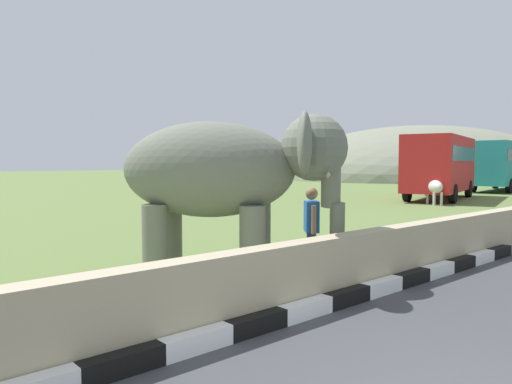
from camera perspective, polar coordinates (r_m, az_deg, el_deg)
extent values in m
cube|color=black|center=(5.33, -15.42, -18.85)|extent=(0.90, 0.20, 0.24)
cube|color=white|center=(5.75, -6.98, -17.03)|extent=(0.90, 0.20, 0.24)
cube|color=black|center=(6.28, 0.05, -15.21)|extent=(0.90, 0.20, 0.24)
cube|color=white|center=(6.88, 5.82, -13.53)|extent=(0.90, 0.20, 0.24)
cube|color=black|center=(7.54, 10.56, -12.03)|extent=(0.90, 0.20, 0.24)
cube|color=white|center=(8.25, 14.47, -10.72)|extent=(0.90, 0.20, 0.24)
cube|color=black|center=(8.99, 17.73, -9.58)|extent=(0.90, 0.20, 0.24)
cube|color=white|center=(9.76, 20.46, -8.60)|extent=(0.90, 0.20, 0.24)
cube|color=black|center=(10.54, 22.78, -7.74)|extent=(0.90, 0.20, 0.24)
cube|color=white|center=(11.35, 24.76, -7.00)|extent=(0.90, 0.20, 0.24)
cube|color=black|center=(12.17, 26.48, -6.35)|extent=(0.90, 0.20, 0.24)
cube|color=tan|center=(7.71, 9.28, -8.76)|extent=(28.00, 0.36, 1.00)
cylinder|color=slate|center=(9.14, 0.33, -5.47)|extent=(0.44, 0.44, 1.40)
cylinder|color=slate|center=(8.26, -0.42, -6.45)|extent=(0.44, 0.44, 1.40)
cylinder|color=slate|center=(9.49, -9.95, -5.19)|extent=(0.44, 0.44, 1.40)
cylinder|color=slate|center=(8.64, -11.73, -6.07)|extent=(0.44, 0.44, 1.40)
ellipsoid|color=slate|center=(8.72, -5.58, 2.64)|extent=(3.25, 3.39, 1.70)
sphere|color=slate|center=(8.51, 6.83, 5.18)|extent=(1.16, 1.16, 1.16)
ellipsoid|color=#D84C8C|center=(8.52, 8.80, 6.17)|extent=(0.72, 0.69, 0.44)
ellipsoid|color=slate|center=(9.29, 5.97, 5.36)|extent=(0.84, 0.77, 1.00)
ellipsoid|color=slate|center=(7.73, 5.70, 5.72)|extent=(0.84, 0.77, 1.00)
cylinder|color=slate|center=(8.51, 8.75, 1.46)|extent=(0.57, 0.56, 0.99)
cylinder|color=slate|center=(8.58, 9.47, -3.89)|extent=(0.43, 0.42, 0.82)
cone|color=beige|center=(8.79, 8.33, 2.18)|extent=(0.52, 0.48, 0.22)
cone|color=beige|center=(8.23, 8.40, 2.09)|extent=(0.52, 0.48, 0.22)
cylinder|color=navy|center=(9.41, 6.37, -7.04)|extent=(0.15, 0.15, 0.82)
cylinder|color=navy|center=(9.21, 6.57, -7.26)|extent=(0.15, 0.15, 0.82)
cube|color=#1E59B2|center=(9.21, 6.50, -2.87)|extent=(0.44, 0.46, 0.58)
cylinder|color=#9E7251|center=(9.46, 6.25, -2.86)|extent=(0.16, 0.16, 0.53)
cylinder|color=#9E7251|center=(8.95, 6.76, -3.24)|extent=(0.13, 0.13, 0.52)
sphere|color=#9E7251|center=(9.17, 6.52, -0.19)|extent=(0.23, 0.23, 0.23)
cube|color=#B21E1E|center=(29.35, 20.72, 3.10)|extent=(8.31, 4.68, 3.00)
cube|color=#3F5160|center=(29.35, 20.75, 4.16)|extent=(7.72, 4.53, 0.76)
cylinder|color=black|center=(32.10, 19.51, 0.48)|extent=(1.04, 0.58, 1.00)
cylinder|color=black|center=(31.70, 23.58, 0.34)|extent=(1.04, 0.58, 1.00)
cylinder|color=black|center=(27.17, 17.25, -0.01)|extent=(1.04, 0.58, 1.00)
cylinder|color=black|center=(26.69, 22.03, -0.18)|extent=(1.04, 0.58, 1.00)
cube|color=teal|center=(39.57, 26.86, 3.02)|extent=(9.26, 3.76, 3.00)
cube|color=#3F5160|center=(39.57, 26.88, 3.80)|extent=(8.55, 3.69, 0.76)
cylinder|color=black|center=(42.67, 26.19, 1.04)|extent=(1.03, 0.44, 1.00)
cylinder|color=black|center=(37.12, 24.03, 0.77)|extent=(1.03, 0.44, 1.00)
cylinder|color=black|center=(36.54, 27.50, 0.63)|extent=(1.03, 0.44, 1.00)
cylinder|color=beige|center=(25.91, 19.40, -0.61)|extent=(0.12, 0.12, 0.65)
cylinder|color=beige|center=(26.04, 20.15, -0.61)|extent=(0.12, 0.12, 0.65)
cylinder|color=beige|center=(25.07, 20.08, -0.76)|extent=(0.12, 0.12, 0.65)
cylinder|color=beige|center=(25.19, 20.85, -0.76)|extent=(0.12, 0.12, 0.65)
ellipsoid|color=beige|center=(25.52, 20.14, 0.60)|extent=(1.45, 1.52, 0.66)
ellipsoid|color=beige|center=(26.39, 19.45, 0.92)|extent=(0.46, 0.47, 0.32)
ellipsoid|color=gray|center=(67.65, 18.92, 1.61)|extent=(41.64, 33.32, 13.44)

